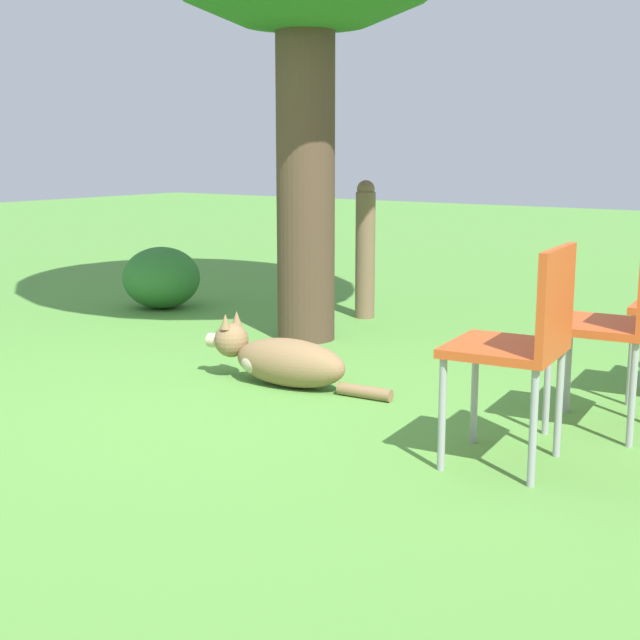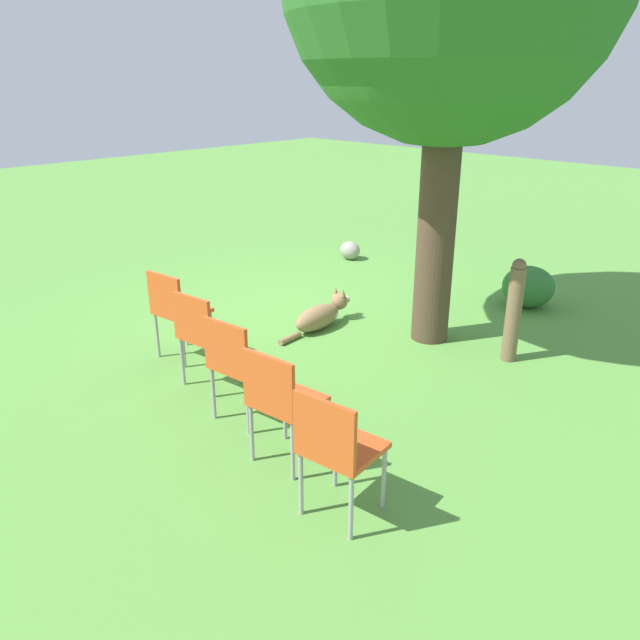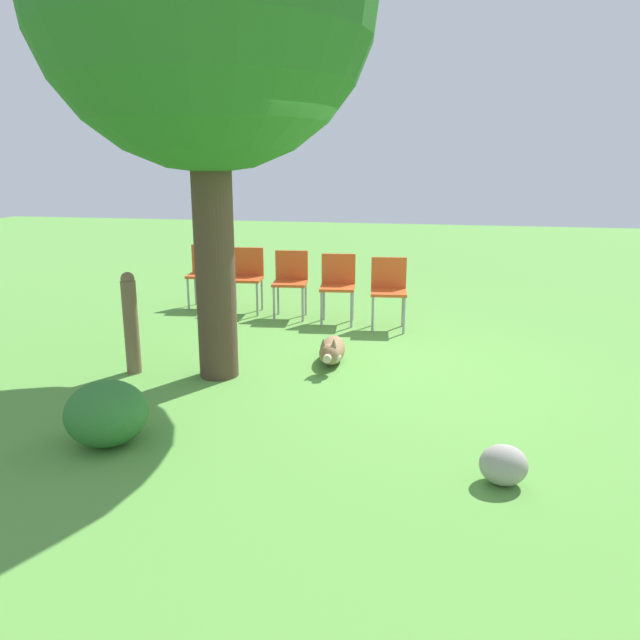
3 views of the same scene
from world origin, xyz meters
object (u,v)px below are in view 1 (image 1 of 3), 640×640
object	(u,v)px
red_chair_0	(524,337)
fence_post	(365,249)
dog	(280,360)
red_chair_1	(621,315)

from	to	relation	value
red_chair_0	fence_post	bearing A→B (deg)	-52.85
dog	red_chair_0	world-z (taller)	red_chair_0
dog	red_chair_0	size ratio (longest dim) A/B	1.28
fence_post	red_chair_0	bearing A→B (deg)	-46.60
red_chair_0	red_chair_1	size ratio (longest dim) A/B	1.00
dog	fence_post	bearing A→B (deg)	-75.20
dog	red_chair_1	distance (m)	1.77
fence_post	red_chair_1	size ratio (longest dim) A/B	1.15
red_chair_0	red_chair_1	bearing A→B (deg)	-110.36
dog	red_chair_0	xyz separation A→B (m)	(1.54, -0.44, 0.39)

